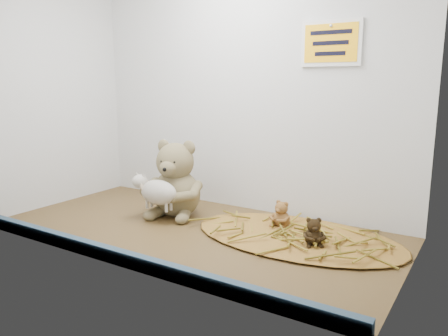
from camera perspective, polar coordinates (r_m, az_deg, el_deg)
The scene contains 8 objects.
alcove_shell at distance 131.88cm, azimuth -2.08°, elevation 11.71°, with size 120.40×60.20×90.40cm.
front_rail at distance 111.06cm, azimuth -13.16°, elevation -11.33°, with size 119.28×2.20×3.60cm, color #334C63.
straw_bed at distance 127.53cm, azimuth 9.40°, elevation -8.76°, with size 61.99×35.99×1.20cm, color brown.
main_teddy at distance 145.27cm, azimuth -6.26°, elevation -1.28°, with size 20.30×21.43×25.18cm, color olive, non-canonical shape.
toy_lamb at distance 139.21cm, azimuth -8.54°, elevation -3.16°, with size 17.07×10.42×11.03cm, color beige, non-canonical shape.
mini_teddy_tan at distance 132.80cm, azimuth 7.54°, elevation -5.81°, with size 6.41×6.76×7.95cm, color #9A6532, non-canonical shape.
mini_teddy_brown at distance 119.57cm, azimuth 11.62°, elevation -7.99°, with size 6.09×6.42×7.55cm, color black, non-canonical shape.
wall_sign at distance 137.26cm, azimuth 13.81°, elevation 15.57°, with size 16.00×1.20×11.00cm, color #F8AA0C.
Camera 1 is at (74.07, -100.11, 43.78)cm, focal length 35.00 mm.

